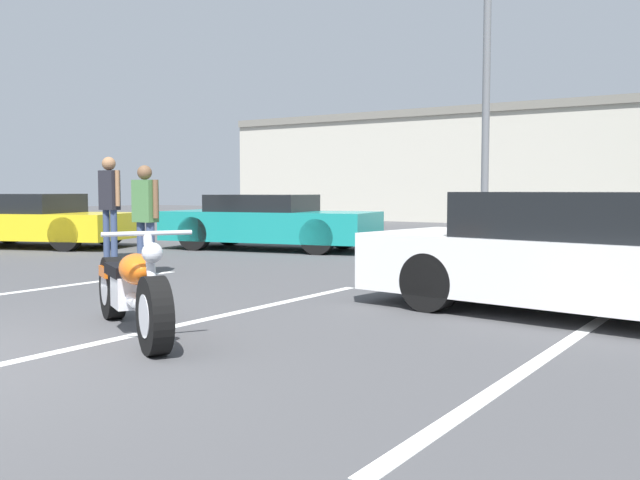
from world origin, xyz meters
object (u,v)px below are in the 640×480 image
(show_car_hood_open, at_px, (600,257))
(spectator_by_show_car, at_px, (145,210))
(motorcycle, at_px, (131,291))
(spectator_near_motorcycle, at_px, (109,198))
(parked_car_mid_row, at_px, (269,222))
(parked_car_left_row, at_px, (34,221))
(light_pole, at_px, (490,73))

(show_car_hood_open, relative_size, spectator_by_show_car, 3.01)
(motorcycle, xyz_separation_m, spectator_near_motorcycle, (-5.50, 4.38, 0.73))
(parked_car_mid_row, height_order, spectator_near_motorcycle, spectator_near_motorcycle)
(show_car_hood_open, xyz_separation_m, spectator_by_show_car, (-6.36, 0.01, 0.35))
(parked_car_mid_row, distance_m, spectator_by_show_car, 4.79)
(spectator_near_motorcycle, xyz_separation_m, spectator_by_show_car, (2.34, -1.31, -0.16))
(spectator_near_motorcycle, relative_size, spectator_by_show_car, 1.14)
(parked_car_mid_row, bearing_deg, spectator_by_show_car, -86.45)
(motorcycle, distance_m, spectator_near_motorcycle, 7.07)
(parked_car_mid_row, relative_size, spectator_by_show_car, 2.92)
(show_car_hood_open, distance_m, parked_car_mid_row, 8.92)
(show_car_hood_open, bearing_deg, motorcycle, -129.05)
(motorcycle, relative_size, parked_car_left_row, 0.46)
(light_pole, distance_m, show_car_hood_open, 10.70)
(parked_car_mid_row, bearing_deg, light_pole, 43.13)
(parked_car_mid_row, bearing_deg, parked_car_left_row, -165.71)
(light_pole, distance_m, motorcycle, 12.75)
(motorcycle, xyz_separation_m, parked_car_left_row, (-9.16, 5.35, 0.19))
(motorcycle, height_order, parked_car_left_row, parked_car_left_row)
(show_car_hood_open, xyz_separation_m, spectator_near_motorcycle, (-8.70, 1.32, 0.51))
(light_pole, relative_size, motorcycle, 3.47)
(motorcycle, distance_m, show_car_hood_open, 4.43)
(light_pole, bearing_deg, show_car_hood_open, -63.57)
(parked_car_left_row, bearing_deg, show_car_hood_open, -30.42)
(motorcycle, relative_size, parked_car_mid_row, 0.44)
(light_pole, bearing_deg, motorcycle, -83.80)
(parked_car_left_row, relative_size, spectator_near_motorcycle, 2.48)
(show_car_hood_open, distance_m, spectator_near_motorcycle, 8.82)
(light_pole, distance_m, spectator_near_motorcycle, 9.28)
(show_car_hood_open, height_order, parked_car_mid_row, show_car_hood_open)
(motorcycle, relative_size, spectator_by_show_car, 1.30)
(motorcycle, distance_m, parked_car_mid_row, 8.87)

